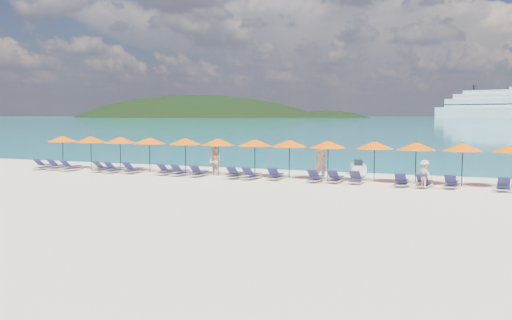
% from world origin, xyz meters
% --- Properties ---
extents(ground, '(1400.00, 1400.00, 0.00)m').
position_xyz_m(ground, '(0.00, 0.00, 0.00)').
color(ground, beige).
extents(sea, '(1600.00, 1300.00, 0.01)m').
position_xyz_m(sea, '(0.00, 660.00, 0.01)').
color(sea, '#1FA9B2').
rests_on(sea, ground).
extents(headland_main, '(374.00, 242.00, 126.50)m').
position_xyz_m(headland_main, '(-300.00, 540.00, -38.00)').
color(headland_main, black).
rests_on(headland_main, ground).
extents(headland_small, '(162.00, 126.00, 85.50)m').
position_xyz_m(headland_small, '(-150.00, 560.00, -35.00)').
color(headland_small, black).
rests_on(headland_small, ground).
extents(cruise_ship, '(145.98, 73.88, 40.98)m').
position_xyz_m(cruise_ship, '(26.93, 610.75, 10.66)').
color(cruise_ship, white).
rests_on(cruise_ship, ground).
extents(jetski, '(1.47, 2.48, 0.83)m').
position_xyz_m(jetski, '(4.25, 9.35, 0.34)').
color(jetski, silver).
rests_on(jetski, ground).
extents(beachgoer_a, '(0.79, 0.61, 1.94)m').
position_xyz_m(beachgoer_a, '(3.01, 5.29, 0.97)').
color(beachgoer_a, '#DEA985').
rests_on(beachgoer_a, ground).
extents(beachgoer_b, '(0.96, 0.73, 1.74)m').
position_xyz_m(beachgoer_b, '(-3.48, 4.93, 0.87)').
color(beachgoer_b, '#DEA985').
rests_on(beachgoer_b, ground).
extents(beachgoer_c, '(1.02, 0.83, 1.43)m').
position_xyz_m(beachgoer_c, '(8.84, 3.51, 0.72)').
color(beachgoer_c, '#DEA985').
rests_on(beachgoer_c, ground).
extents(umbrella_0, '(2.10, 2.10, 2.28)m').
position_xyz_m(umbrella_0, '(-15.42, 5.41, 2.02)').
color(umbrella_0, black).
rests_on(umbrella_0, ground).
extents(umbrella_1, '(2.10, 2.10, 2.28)m').
position_xyz_m(umbrella_1, '(-12.96, 5.32, 2.02)').
color(umbrella_1, black).
rests_on(umbrella_1, ground).
extents(umbrella_2, '(2.10, 2.10, 2.28)m').
position_xyz_m(umbrella_2, '(-10.69, 5.46, 2.02)').
color(umbrella_2, black).
rests_on(umbrella_2, ground).
extents(umbrella_3, '(2.10, 2.10, 2.28)m').
position_xyz_m(umbrella_3, '(-8.34, 5.33, 2.02)').
color(umbrella_3, black).
rests_on(umbrella_3, ground).
extents(umbrella_4, '(2.10, 2.10, 2.28)m').
position_xyz_m(umbrella_4, '(-5.78, 5.43, 2.02)').
color(umbrella_4, black).
rests_on(umbrella_4, ground).
extents(umbrella_5, '(2.10, 2.10, 2.28)m').
position_xyz_m(umbrella_5, '(-3.53, 5.48, 2.02)').
color(umbrella_5, black).
rests_on(umbrella_5, ground).
extents(umbrella_6, '(2.10, 2.10, 2.28)m').
position_xyz_m(umbrella_6, '(-1.09, 5.45, 2.02)').
color(umbrella_6, black).
rests_on(umbrella_6, ground).
extents(umbrella_7, '(2.10, 2.10, 2.28)m').
position_xyz_m(umbrella_7, '(1.07, 5.47, 2.02)').
color(umbrella_7, black).
rests_on(umbrella_7, ground).
extents(umbrella_8, '(2.10, 2.10, 2.28)m').
position_xyz_m(umbrella_8, '(3.44, 5.25, 2.02)').
color(umbrella_8, black).
rests_on(umbrella_8, ground).
extents(umbrella_9, '(2.10, 2.10, 2.28)m').
position_xyz_m(umbrella_9, '(5.98, 5.48, 2.02)').
color(umbrella_9, black).
rests_on(umbrella_9, ground).
extents(umbrella_10, '(2.10, 2.10, 2.28)m').
position_xyz_m(umbrella_10, '(8.19, 5.35, 2.02)').
color(umbrella_10, black).
rests_on(umbrella_10, ground).
extents(umbrella_11, '(2.10, 2.10, 2.28)m').
position_xyz_m(umbrella_11, '(10.51, 5.38, 2.02)').
color(umbrella_11, black).
rests_on(umbrella_11, ground).
extents(lounger_0, '(0.72, 1.73, 0.66)m').
position_xyz_m(lounger_0, '(-15.85, 4.06, 0.24)').
color(lounger_0, silver).
rests_on(lounger_0, ground).
extents(lounger_1, '(0.64, 1.71, 0.66)m').
position_xyz_m(lounger_1, '(-14.71, 4.09, 0.24)').
color(lounger_1, silver).
rests_on(lounger_1, ground).
extents(lounger_2, '(0.65, 1.71, 0.66)m').
position_xyz_m(lounger_2, '(-13.49, 3.96, 0.24)').
color(lounger_2, silver).
rests_on(lounger_2, ground).
extents(lounger_3, '(0.75, 1.74, 0.66)m').
position_xyz_m(lounger_3, '(-11.15, 4.25, 0.24)').
color(lounger_3, silver).
rests_on(lounger_3, ground).
extents(lounger_4, '(0.70, 1.73, 0.66)m').
position_xyz_m(lounger_4, '(-10.12, 4.04, 0.24)').
color(lounger_4, silver).
rests_on(lounger_4, ground).
extents(lounger_5, '(0.67, 1.72, 0.66)m').
position_xyz_m(lounger_5, '(-8.83, 4.17, 0.24)').
color(lounger_5, silver).
rests_on(lounger_5, ground).
extents(lounger_6, '(0.78, 1.75, 0.66)m').
position_xyz_m(lounger_6, '(-6.40, 4.26, 0.24)').
color(lounger_6, silver).
rests_on(lounger_6, ground).
extents(lounger_7, '(0.64, 1.71, 0.66)m').
position_xyz_m(lounger_7, '(-5.36, 4.06, 0.24)').
color(lounger_7, silver).
rests_on(lounger_7, ground).
extents(lounger_8, '(0.72, 1.73, 0.66)m').
position_xyz_m(lounger_8, '(-4.14, 4.12, 0.24)').
color(lounger_8, silver).
rests_on(lounger_8, ground).
extents(lounger_9, '(0.68, 1.72, 0.66)m').
position_xyz_m(lounger_9, '(-1.74, 4.11, 0.24)').
color(lounger_9, silver).
rests_on(lounger_9, ground).
extents(lounger_10, '(0.71, 1.73, 0.66)m').
position_xyz_m(lounger_10, '(-0.68, 3.97, 0.24)').
color(lounger_10, silver).
rests_on(lounger_10, ground).
extents(lounger_11, '(0.76, 1.74, 0.66)m').
position_xyz_m(lounger_11, '(0.66, 4.30, 0.24)').
color(lounger_11, silver).
rests_on(lounger_11, ground).
extents(lounger_12, '(0.66, 1.71, 0.66)m').
position_xyz_m(lounger_12, '(3.06, 4.17, 0.24)').
color(lounger_12, silver).
rests_on(lounger_12, ground).
extents(lounger_13, '(0.66, 1.71, 0.66)m').
position_xyz_m(lounger_13, '(4.14, 4.25, 0.24)').
color(lounger_13, silver).
rests_on(lounger_13, ground).
extents(lounger_14, '(0.65, 1.71, 0.66)m').
position_xyz_m(lounger_14, '(5.31, 4.27, 0.24)').
color(lounger_14, silver).
rests_on(lounger_14, ground).
extents(lounger_15, '(0.66, 1.71, 0.66)m').
position_xyz_m(lounger_15, '(7.67, 4.04, 0.24)').
color(lounger_15, silver).
rests_on(lounger_15, ground).
extents(lounger_16, '(0.79, 1.76, 0.66)m').
position_xyz_m(lounger_16, '(8.79, 4.03, 0.24)').
color(lounger_16, silver).
rests_on(lounger_16, ground).
extents(lounger_17, '(0.72, 1.73, 0.66)m').
position_xyz_m(lounger_17, '(10.09, 4.25, 0.24)').
color(lounger_17, silver).
rests_on(lounger_17, ground).
extents(lounger_18, '(0.65, 1.71, 0.66)m').
position_xyz_m(lounger_18, '(12.47, 4.06, 0.24)').
color(lounger_18, silver).
rests_on(lounger_18, ground).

